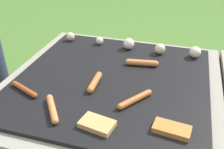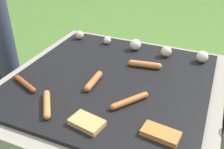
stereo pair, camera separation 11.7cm
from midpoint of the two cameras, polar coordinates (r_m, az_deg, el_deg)
The scene contains 10 objects.
ground_plane at distance 1.41m, azimuth -2.44°, elevation -13.73°, with size 14.00×14.00×0.00m, color #47702D.
grill at distance 1.29m, azimuth -2.62°, elevation -7.96°, with size 0.96×0.96×0.37m.
sausage_back_center at distance 1.02m, azimuth -16.16°, elevation -7.26°, with size 0.11×0.14×0.03m.
sausage_mid_right at distance 1.03m, azimuth 1.78°, elevation -5.52°, with size 0.11×0.15×0.03m.
sausage_front_left at distance 1.13m, azimuth -6.73°, elevation -1.74°, with size 0.03×0.15×0.03m.
sausage_front_right at distance 1.28m, azimuth 3.92°, elevation 2.50°, with size 0.16×0.05×0.03m.
sausage_front_center at distance 1.17m, azimuth -21.33°, elevation -3.10°, with size 0.15×0.08×0.02m.
bread_slice_left at distance 0.93m, azimuth -6.95°, elevation -10.79°, with size 0.13×0.09×0.02m.
bread_slice_center at distance 0.91m, azimuth 9.28°, elevation -11.80°, with size 0.13×0.08×0.02m.
mushroom_row at distance 1.43m, azimuth 3.42°, elevation 6.32°, with size 0.76×0.08×0.06m.
Camera 1 is at (0.28, -0.96, 0.99)m, focal length 42.00 mm.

